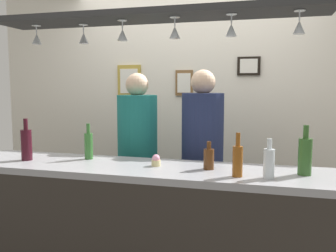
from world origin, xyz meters
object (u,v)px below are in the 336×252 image
cupcake (156,161)px  bottle_beer_amber_tall (238,160)px  picture_frame_caricature (129,81)px  bottle_champagne_green (305,155)px  bottle_wine_dark_red (26,144)px  picture_frame_upper_small (249,66)px  bottle_beer_brown_stubby (209,158)px  person_middle_teal_shirt (138,150)px  bottle_beer_green_import (89,145)px  person_right_navy_shirt (202,152)px  picture_frame_crest (184,83)px  bottle_soda_clear (269,162)px

cupcake → bottle_beer_amber_tall: bearing=-14.8°
picture_frame_caricature → bottle_champagne_green: bearing=-39.8°
bottle_wine_dark_red → picture_frame_upper_small: size_ratio=1.36×
bottle_beer_brown_stubby → cupcake: (-0.35, -0.00, -0.03)m
bottle_beer_amber_tall → person_middle_teal_shirt: bearing=139.6°
bottle_beer_brown_stubby → bottle_beer_green_import: 0.90m
person_right_navy_shirt → bottle_beer_green_import: 0.92m
bottle_wine_dark_red → cupcake: (0.95, 0.06, -0.08)m
person_right_navy_shirt → picture_frame_caricature: (-0.93, 0.76, 0.59)m
bottle_wine_dark_red → picture_frame_crest: picture_frame_crest is taller
bottle_soda_clear → bottle_beer_brown_stubby: bearing=159.9°
bottle_soda_clear → picture_frame_caricature: picture_frame_caricature is taller
bottle_beer_brown_stubby → bottle_beer_amber_tall: (0.19, -0.14, 0.03)m
bottle_wine_dark_red → cupcake: size_ratio=3.85×
person_right_navy_shirt → bottle_beer_green_import: bearing=-144.6°
bottle_champagne_green → picture_frame_caricature: bearing=140.2°
bottle_champagne_green → bottle_wine_dark_red: 1.88m
person_middle_teal_shirt → bottle_champagne_green: bearing=-25.7°
person_right_navy_shirt → bottle_champagne_green: (0.72, -0.62, 0.12)m
bottle_beer_green_import → picture_frame_caricature: size_ratio=0.76×
bottle_beer_brown_stubby → bottle_champagne_green: size_ratio=0.60×
bottle_beer_green_import → picture_frame_crest: 1.43m
picture_frame_crest → bottle_champagne_green: bearing=-52.7°
person_right_navy_shirt → cupcake: 0.65m
person_middle_teal_shirt → picture_frame_upper_small: 1.38m
person_right_navy_shirt → picture_frame_upper_small: size_ratio=7.62×
person_middle_teal_shirt → bottle_beer_brown_stubby: size_ratio=9.20×
bottle_champagne_green → bottle_beer_amber_tall: 0.41m
bottle_soda_clear → bottle_beer_amber_tall: size_ratio=0.88×
bottle_wine_dark_red → person_right_navy_shirt: bearing=30.4°
bottle_beer_amber_tall → picture_frame_upper_small: bearing=90.7°
bottle_beer_amber_tall → picture_frame_upper_small: picture_frame_upper_small is taller
bottle_beer_green_import → picture_frame_upper_small: (1.06, 1.29, 0.62)m
person_right_navy_shirt → cupcake: bearing=-108.3°
bottle_beer_amber_tall → bottle_soda_clear: bearing=3.2°
bottle_beer_green_import → bottle_beer_amber_tall: bearing=-12.2°
bottle_soda_clear → cupcake: size_ratio=2.95×
picture_frame_upper_small → bottle_champagne_green: bearing=-73.6°
bottle_wine_dark_red → picture_frame_crest: 1.72m
bottle_soda_clear → bottle_beer_green_import: size_ratio=0.88×
bottle_beer_amber_tall → picture_frame_crest: (-0.66, 1.52, 0.46)m
bottle_champagne_green → bottle_beer_green_import: bottle_champagne_green is taller
person_right_navy_shirt → bottle_wine_dark_red: (-1.16, -0.68, 0.12)m
bottle_soda_clear → picture_frame_upper_small: 1.65m
person_middle_teal_shirt → picture_frame_caricature: size_ratio=4.87×
bottle_wine_dark_red → picture_frame_caricature: 1.53m
bottle_champagne_green → cupcake: size_ratio=3.85×
bottle_beer_brown_stubby → bottle_wine_dark_red: (-1.30, -0.06, 0.05)m
bottle_champagne_green → picture_frame_crest: picture_frame_crest is taller
bottle_soda_clear → bottle_champagne_green: (0.21, 0.14, 0.03)m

